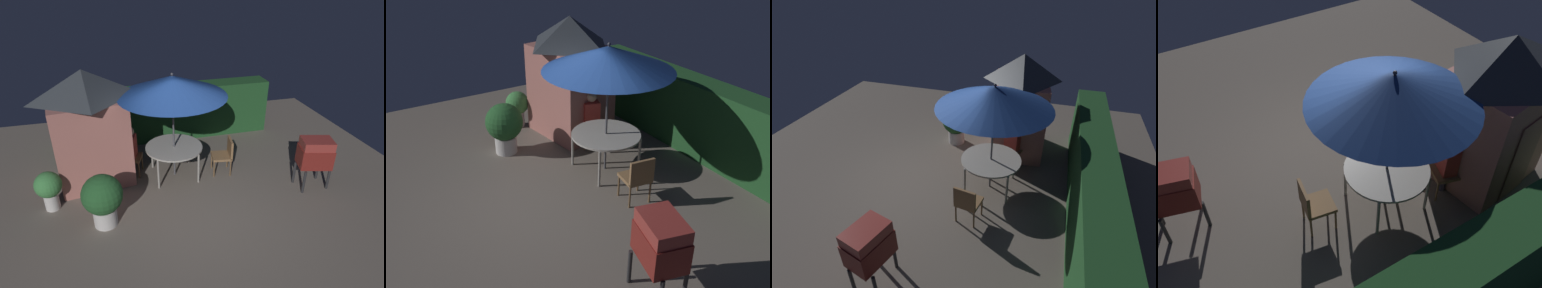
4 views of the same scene
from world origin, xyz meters
The scene contains 11 objects.
ground_plane centered at (0.00, 0.00, 0.00)m, with size 11.00×11.00×0.00m, color #6B6056.
hedge_backdrop centered at (0.00, 3.50, 0.78)m, with size 6.12×0.67×1.56m.
garden_shed centered at (-2.04, 1.72, 1.36)m, with size 1.88×1.61×2.67m.
patio_table centered at (-0.19, 1.40, 0.73)m, with size 1.35×1.35×0.78m.
patio_umbrella centered at (-0.19, 1.40, 2.27)m, with size 2.42×2.42×2.55m.
bbq_grill centered at (2.75, 0.13, 0.85)m, with size 0.81×0.66×1.20m.
chair_near_shed centered at (-1.26, 1.75, 0.52)m, with size 0.58×0.58×0.90m.
chair_far_side centered at (1.02, 1.21, 0.52)m, with size 0.53×0.53×0.90m.
potted_plant_by_shed centered at (-2.96, 0.79, 0.53)m, with size 0.55×0.55×0.87m.
potted_plant_by_grill centered at (-1.89, 0.01, 0.64)m, with size 0.79×0.79×1.11m.
person_in_red centered at (-1.18, 1.72, 0.78)m, with size 0.33×0.40×1.26m.
Camera 4 is at (2.67, 4.92, 5.43)m, focal length 38.97 mm.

